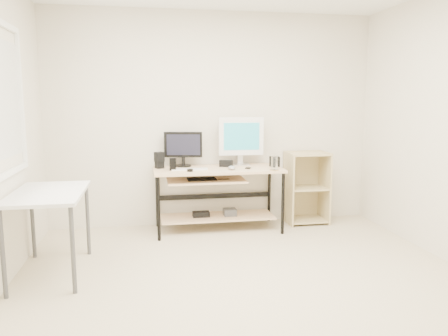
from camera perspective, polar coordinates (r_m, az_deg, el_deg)
name	(u,v)px	position (r m, az deg, el deg)	size (l,w,h in m)	color
room	(234,129)	(3.46, 1.31, 5.17)	(4.01, 4.01, 2.62)	beige
desk	(216,186)	(5.16, -1.07, -2.34)	(1.50, 0.65, 0.75)	beige
side_table	(48,201)	(4.12, -21.95, -3.96)	(0.60, 1.00, 0.75)	white
shelf_unit	(305,187)	(5.63, 10.59, -2.44)	(0.50, 0.40, 0.90)	#CAB67E
black_monitor	(183,147)	(5.25, -5.35, 2.78)	(0.45, 0.19, 0.42)	black
white_imac	(241,138)	(5.33, 2.26, 3.98)	(0.55, 0.18, 0.59)	silver
keyboard	(190,169)	(5.01, -4.52, -0.17)	(0.41, 0.11, 0.01)	white
mouse	(232,168)	(5.01, 1.03, 0.03)	(0.08, 0.13, 0.04)	#A9A9AE
center_speaker	(226,164)	(5.23, 0.27, 0.59)	(0.16, 0.07, 0.08)	black
speaker_left	(159,160)	(5.16, -8.45, 1.07)	(0.13, 0.13, 0.19)	black
speaker_right	(275,162)	(5.27, 6.62, 0.84)	(0.10, 0.10, 0.12)	black
audio_controller	(173,164)	(4.97, -6.69, 0.47)	(0.07, 0.04, 0.14)	black
volume_puck	(190,170)	(4.89, -4.47, -0.30)	(0.07, 0.07, 0.03)	black
smartphone	(248,168)	(5.11, 3.17, 0.00)	(0.06, 0.11, 0.01)	black
coaster	(274,170)	(5.00, 6.59, -0.25)	(0.10, 0.10, 0.01)	#AD854E
drinking_glass	(274,163)	(4.99, 6.61, 0.65)	(0.08, 0.08, 0.15)	white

